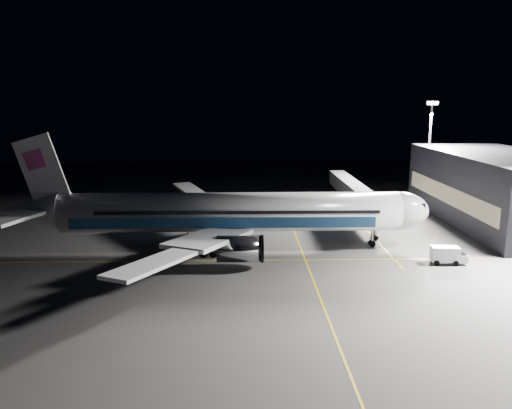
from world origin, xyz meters
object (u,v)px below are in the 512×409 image
object	(u,v)px
baggage_tug	(222,228)
safety_cone_a	(259,238)
safety_cone_c	(188,233)
service_truck	(448,255)
jet_bridge	(356,193)
floodlight_mast_north	(429,143)
airliner	(223,213)
safety_cone_b	(252,222)

from	to	relation	value
baggage_tug	safety_cone_a	distance (m)	7.17
safety_cone_a	safety_cone_c	xyz separation A→B (m)	(-11.16, 3.00, 0.04)
service_truck	safety_cone_c	world-z (taller)	service_truck
jet_bridge	service_truck	xyz separation A→B (m)	(6.43, -26.05, -3.35)
safety_cone_a	baggage_tug	bearing A→B (deg)	143.59
floodlight_mast_north	baggage_tug	world-z (taller)	floodlight_mast_north
airliner	safety_cone_c	size ratio (longest dim) A/B	91.09
baggage_tug	floodlight_mast_north	bearing A→B (deg)	26.97
airliner	jet_bridge	world-z (taller)	airliner
floodlight_mast_north	airliner	bearing A→B (deg)	-142.09
jet_bridge	service_truck	world-z (taller)	jet_bridge
service_truck	baggage_tug	bearing A→B (deg)	156.63
baggage_tug	safety_cone_c	xyz separation A→B (m)	(-5.40, -1.24, -0.45)
airliner	safety_cone_b	xyz separation A→B (m)	(4.28, 13.67, -4.83)
baggage_tug	safety_cone_b	xyz separation A→B (m)	(4.84, 5.42, -0.45)
airliner	floodlight_mast_north	xyz separation A→B (m)	(41.08, 31.99, 7.21)
baggage_tug	safety_cone_a	world-z (taller)	baggage_tug
airliner	safety_cone_a	distance (m)	8.17
jet_bridge	safety_cone_a	world-z (taller)	jet_bridge
safety_cone_b	airliner	bearing A→B (deg)	-107.40
floodlight_mast_north	safety_cone_a	size ratio (longest dim) A/B	34.53
floodlight_mast_north	baggage_tug	xyz separation A→B (m)	(-41.63, -23.74, -11.59)
service_truck	safety_cone_c	xyz separation A→B (m)	(-35.46, 15.00, -0.89)
service_truck	safety_cone_b	world-z (taller)	service_truck
jet_bridge	service_truck	distance (m)	27.04
jet_bridge	baggage_tug	world-z (taller)	jet_bridge
service_truck	safety_cone_b	size ratio (longest dim) A/B	7.06
safety_cone_c	airliner	bearing A→B (deg)	-49.61
safety_cone_b	service_truck	bearing A→B (deg)	-40.66
safety_cone_a	safety_cone_b	bearing A→B (deg)	95.41
baggage_tug	safety_cone_a	bearing A→B (deg)	-39.14
jet_bridge	floodlight_mast_north	bearing A→B (deg)	37.74
baggage_tug	jet_bridge	bearing A→B (deg)	19.82
floodlight_mast_north	safety_cone_b	distance (m)	42.83
baggage_tug	safety_cone_c	size ratio (longest dim) A/B	3.58
airliner	floodlight_mast_north	bearing A→B (deg)	37.91
service_truck	safety_cone_b	xyz separation A→B (m)	(-25.22, 21.66, -0.90)
safety_cone_a	safety_cone_b	distance (m)	9.71
jet_bridge	safety_cone_b	bearing A→B (deg)	-166.86
service_truck	safety_cone_a	bearing A→B (deg)	158.74
floodlight_mast_north	safety_cone_c	size ratio (longest dim) A/B	30.67
floodlight_mast_north	service_truck	distance (m)	43.09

